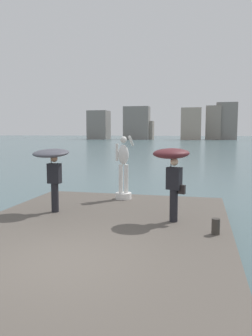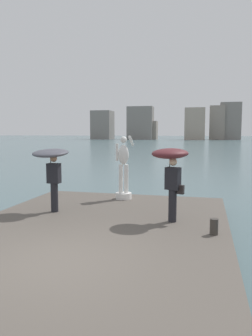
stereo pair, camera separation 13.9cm
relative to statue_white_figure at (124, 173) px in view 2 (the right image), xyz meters
name	(u,v)px [view 2 (the right image)]	position (x,y,z in m)	size (l,w,h in m)	color
ground_plane	(185,153)	(0.14, 34.04, -1.36)	(400.00, 400.00, 0.00)	#4C666B
pier	(90,239)	(0.14, -4.02, -1.16)	(6.73, 9.87, 0.40)	#564F47
statue_white_figure	(124,173)	(0.00, 0.00, 0.00)	(0.58, 0.85, 2.30)	white
onlooker_left	(52,162)	(-1.65, -2.37, 0.57)	(1.14, 1.16, 1.95)	black
onlooker_right	(171,164)	(1.96, -2.64, 0.61)	(1.28, 1.29, 2.00)	black
mooring_bollard	(214,227)	(3.10, -3.61, -0.77)	(0.20, 0.20, 0.38)	#38332D
distant_skyline	(194,124)	(-1.47, 112.54, 4.39)	(79.35, 12.17, 13.40)	gray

